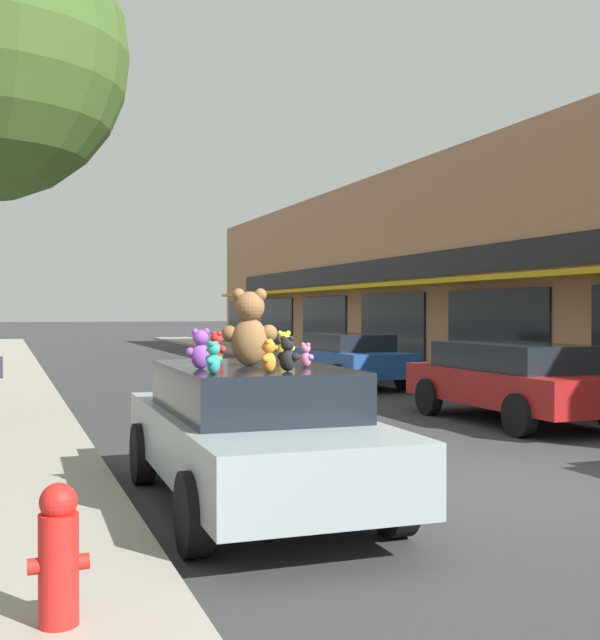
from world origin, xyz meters
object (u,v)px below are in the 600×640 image
at_px(plush_art_car, 252,430).
at_px(fire_hydrant, 59,554).
at_px(teddy_bear_red, 217,347).
at_px(teddy_bear_green, 213,357).
at_px(teddy_bear_black, 288,354).
at_px(teddy_bear_pink, 306,355).
at_px(teddy_bear_teal, 213,358).
at_px(teddy_bear_giant, 249,329).
at_px(teddy_bear_orange, 269,356).
at_px(teddy_bear_yellow, 284,346).
at_px(parked_car_far_center, 515,378).
at_px(parked_car_far_right, 348,357).
at_px(teddy_bear_purple, 201,349).

bearing_deg(plush_art_car, fire_hydrant, -124.39).
bearing_deg(teddy_bear_red, teddy_bear_green, 137.55).
xyz_separation_m(teddy_bear_black, teddy_bear_pink, (0.32, 0.40, -0.04)).
xyz_separation_m(plush_art_car, teddy_bear_teal, (-0.59, -0.87, 0.75)).
relative_size(teddy_bear_giant, fire_hydrant, 0.94).
xyz_separation_m(teddy_bear_green, teddy_bear_orange, (0.41, -0.29, 0.01)).
height_order(teddy_bear_giant, teddy_bear_yellow, teddy_bear_giant).
bearing_deg(teddy_bear_red, teddy_bear_black, 162.87).
relative_size(teddy_bear_black, parked_car_far_center, 0.07).
distance_m(parked_car_far_center, parked_car_far_right, 6.92).
distance_m(teddy_bear_green, teddy_bear_black, 0.64).
distance_m(teddy_bear_yellow, teddy_bear_green, 1.63).
relative_size(teddy_bear_purple, parked_car_far_right, 0.08).
xyz_separation_m(teddy_bear_black, teddy_bear_red, (-0.25, 1.48, 0.00)).
distance_m(teddy_bear_yellow, teddy_bear_black, 1.51).
bearing_deg(teddy_bear_black, parked_car_far_center, -83.07).
bearing_deg(teddy_bear_black, parked_car_far_right, -58.93).
xyz_separation_m(teddy_bear_purple, fire_hydrant, (-1.39, -2.48, -1.00)).
bearing_deg(teddy_bear_orange, parked_car_far_center, 164.09).
bearing_deg(teddy_bear_pink, teddy_bear_teal, 88.67).
xyz_separation_m(teddy_bear_yellow, teddy_bear_pink, (-0.15, -1.03, -0.04)).
height_order(teddy_bear_pink, parked_car_far_right, teddy_bear_pink).
distance_m(plush_art_car, teddy_bear_red, 1.05).
bearing_deg(teddy_bear_yellow, teddy_bear_orange, 92.05).
xyz_separation_m(teddy_bear_green, teddy_bear_black, (0.61, -0.21, 0.02)).
distance_m(plush_art_car, teddy_bear_pink, 0.92).
distance_m(teddy_bear_red, parked_car_far_right, 11.84).
bearing_deg(teddy_bear_green, teddy_bear_red, -44.42).
height_order(teddy_bear_orange, parked_car_far_right, teddy_bear_orange).
xyz_separation_m(teddy_bear_purple, teddy_bear_black, (0.64, -0.55, -0.03)).
bearing_deg(teddy_bear_black, teddy_bear_pink, -71.38).
bearing_deg(teddy_bear_teal, teddy_bear_red, -161.43).
bearing_deg(teddy_bear_yellow, teddy_bear_purple, 64.32).
xyz_separation_m(parked_car_far_right, fire_hydrant, (-7.73, -13.60, -0.19)).
relative_size(teddy_bear_giant, teddy_bear_black, 2.38).
distance_m(plush_art_car, parked_car_far_center, 7.02).
bearing_deg(parked_car_far_center, teddy_bear_purple, -146.46).
xyz_separation_m(teddy_bear_yellow, teddy_bear_black, (-0.47, -1.44, -0.00)).
bearing_deg(teddy_bear_yellow, teddy_bear_giant, 73.75).
bearing_deg(teddy_bear_giant, teddy_bear_black, 115.31).
xyz_separation_m(teddy_bear_purple, parked_car_far_center, (6.34, 4.20, -0.78)).
bearing_deg(teddy_bear_teal, teddy_bear_purple, -149.84).
xyz_separation_m(plush_art_car, teddy_bear_giant, (-0.02, 0.02, 0.97)).
height_order(teddy_bear_purple, parked_car_far_right, teddy_bear_purple).
xyz_separation_m(teddy_bear_red, fire_hydrant, (-1.77, -3.40, -0.97)).
bearing_deg(fire_hydrant, teddy_bear_black, 43.61).
relative_size(teddy_bear_purple, teddy_bear_black, 1.19).
relative_size(teddy_bear_black, teddy_bear_pink, 1.35).
distance_m(teddy_bear_black, teddy_bear_teal, 0.68).
bearing_deg(teddy_bear_teal, parked_car_far_center, 161.10).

